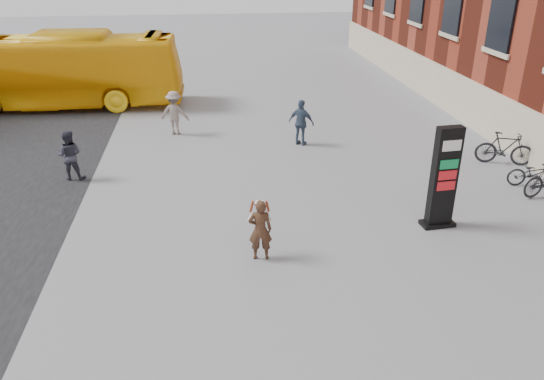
{
  "coord_description": "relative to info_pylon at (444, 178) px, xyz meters",
  "views": [
    {
      "loc": [
        -1.29,
        -10.67,
        6.74
      ],
      "look_at": [
        0.22,
        1.02,
        1.3
      ],
      "focal_mm": 35.0,
      "sensor_mm": 36.0,
      "label": 1
    }
  ],
  "objects": [
    {
      "name": "info_pylon",
      "position": [
        0.0,
        0.0,
        0.0
      ],
      "size": [
        0.91,
        0.51,
        2.73
      ],
      "rotation": [
        0.0,
        0.0,
        0.08
      ],
      "color": "black",
      "rests_on": "ground"
    },
    {
      "name": "ground",
      "position": [
        -4.64,
        -1.04,
        -1.36
      ],
      "size": [
        100.0,
        100.0,
        0.0
      ],
      "primitive_type": "plane",
      "color": "#9E9EA3"
    },
    {
      "name": "bus",
      "position": [
        -12.9,
        13.19,
        0.29
      ],
      "size": [
        12.01,
        3.26,
        3.32
      ],
      "primitive_type": "imported",
      "rotation": [
        0.0,
        0.0,
        1.53
      ],
      "color": "yellow",
      "rests_on": "road"
    },
    {
      "name": "bike_7",
      "position": [
        3.96,
        3.88,
        -0.8
      ],
      "size": [
        1.93,
        1.18,
        1.12
      ],
      "primitive_type": "imported",
      "rotation": [
        0.0,
        0.0,
        1.19
      ],
      "color": "black",
      "rests_on": "ground"
    },
    {
      "name": "woman",
      "position": [
        -4.82,
        -1.0,
        -0.58
      ],
      "size": [
        0.6,
        0.55,
        1.52
      ],
      "rotation": [
        0.0,
        0.0,
        3.07
      ],
      "color": "#3D2117",
      "rests_on": "ground"
    },
    {
      "name": "bike_6",
      "position": [
        3.96,
        2.03,
        -0.93
      ],
      "size": [
        1.74,
        0.94,
        0.87
      ],
      "primitive_type": "imported",
      "rotation": [
        0.0,
        0.0,
        1.34
      ],
      "color": "black",
      "rests_on": "ground"
    },
    {
      "name": "pedestrian_a",
      "position": [
        -10.23,
        4.46,
        -0.57
      ],
      "size": [
        0.8,
        0.64,
        1.6
      ],
      "primitive_type": "imported",
      "rotation": [
        0.0,
        0.0,
        3.1
      ],
      "color": "#31313E",
      "rests_on": "ground"
    },
    {
      "name": "pedestrian_c",
      "position": [
        -2.47,
        6.65,
        -0.51
      ],
      "size": [
        1.06,
        0.91,
        1.7
      ],
      "primitive_type": "imported",
      "rotation": [
        0.0,
        0.0,
        2.54
      ],
      "color": "#3B4C62",
      "rests_on": "ground"
    },
    {
      "name": "pedestrian_b",
      "position": [
        -7.13,
        8.5,
        -0.51
      ],
      "size": [
        1.22,
        0.88,
        1.71
      ],
      "primitive_type": "imported",
      "rotation": [
        0.0,
        0.0,
        2.9
      ],
      "color": "gray",
      "rests_on": "ground"
    }
  ]
}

